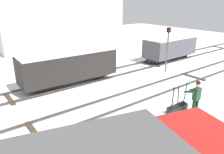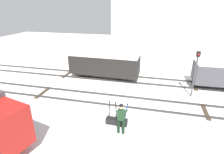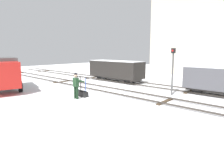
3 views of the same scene
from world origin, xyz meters
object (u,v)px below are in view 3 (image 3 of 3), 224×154
signal_post (173,66)px  freight_car_near_switch (116,69)px  switch_lever_frame (81,93)px  delivery_truck (2,72)px  rail_worker (76,84)px

signal_post → freight_car_near_switch: bearing=164.2°
switch_lever_frame → delivery_truck: delivery_truck is taller
signal_post → delivery_truck: bearing=-144.1°
switch_lever_frame → rail_worker: bearing=-59.8°
switch_lever_frame → rail_worker: rail_worker is taller
rail_worker → delivery_truck: delivery_truck is taller
switch_lever_frame → rail_worker: 1.11m
switch_lever_frame → rail_worker: size_ratio=0.81×
freight_car_near_switch → signal_post: bearing=-14.1°
rail_worker → freight_car_near_switch: (-2.97, 7.45, 0.27)m
rail_worker → delivery_truck: (-6.50, -2.48, 0.53)m
rail_worker → signal_post: signal_post is taller
rail_worker → signal_post: bearing=52.3°
delivery_truck → rail_worker: bearing=35.3°
delivery_truck → signal_post: size_ratio=1.65×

